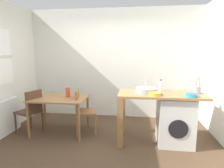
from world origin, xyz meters
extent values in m
plane|color=#4C3826|center=(0.00, 0.00, 0.00)|extent=(5.46, 5.46, 0.00)
cube|color=silver|center=(0.00, 1.75, 1.35)|extent=(4.60, 0.10, 2.70)
cube|color=white|center=(-2.02, 0.30, 0.35)|extent=(0.10, 0.80, 0.70)
cube|color=#9E7042|center=(-0.97, 0.53, 0.72)|extent=(1.10, 0.76, 0.03)
cylinder|color=brown|center=(-1.47, 0.20, 0.35)|extent=(0.05, 0.05, 0.71)
cylinder|color=brown|center=(-0.47, 0.20, 0.35)|extent=(0.05, 0.05, 0.71)
cylinder|color=brown|center=(-1.47, 0.86, 0.35)|extent=(0.05, 0.05, 0.71)
cylinder|color=brown|center=(-0.47, 0.86, 0.35)|extent=(0.05, 0.05, 0.71)
cube|color=#4C3323|center=(-1.59, 0.43, 0.45)|extent=(0.51, 0.51, 0.04)
cube|color=#4C3323|center=(-1.42, 0.37, 0.68)|extent=(0.16, 0.37, 0.45)
cylinder|color=#4C3323|center=(-1.82, 0.32, 0.23)|extent=(0.04, 0.04, 0.45)
cylinder|color=#4C3323|center=(-1.70, 0.66, 0.23)|extent=(0.04, 0.04, 0.45)
cylinder|color=#4C3323|center=(-1.48, 0.20, 0.23)|extent=(0.04, 0.04, 0.45)
cylinder|color=#4C3323|center=(-1.36, 0.54, 0.23)|extent=(0.04, 0.04, 0.45)
cube|color=olive|center=(-0.42, 0.58, 0.45)|extent=(0.47, 0.47, 0.04)
cube|color=olive|center=(-0.60, 0.55, 0.68)|extent=(0.11, 0.38, 0.45)
cylinder|color=olive|center=(-0.28, 0.79, 0.23)|extent=(0.04, 0.04, 0.45)
cylinder|color=olive|center=(-0.21, 0.44, 0.23)|extent=(0.04, 0.04, 0.45)
cylinder|color=olive|center=(-0.63, 0.72, 0.23)|extent=(0.04, 0.04, 0.45)
cylinder|color=olive|center=(-0.56, 0.37, 0.23)|extent=(0.04, 0.04, 0.45)
cube|color=#9E7042|center=(1.00, 0.37, 0.90)|extent=(1.50, 0.68, 0.04)
cube|color=olive|center=(0.30, 0.08, 0.44)|extent=(0.10, 0.10, 0.88)
cube|color=olive|center=(0.30, 0.66, 0.44)|extent=(0.10, 0.10, 0.88)
cube|color=silver|center=(1.27, 0.37, 0.43)|extent=(0.60, 0.60, 0.86)
cylinder|color=black|center=(1.27, 0.06, 0.39)|extent=(0.32, 0.02, 0.32)
cube|color=#B2B2B7|center=(1.27, 0.07, 0.80)|extent=(0.54, 0.01, 0.08)
cylinder|color=#9EA0A5|center=(0.74, 0.37, 0.97)|extent=(0.38, 0.38, 0.09)
cylinder|color=#B2B2B7|center=(0.74, 0.55, 1.06)|extent=(0.02, 0.02, 0.28)
cylinder|color=silver|center=(1.02, 0.62, 1.00)|extent=(0.07, 0.07, 0.15)
cone|color=silver|center=(1.02, 0.62, 1.09)|extent=(0.07, 0.07, 0.04)
cylinder|color=#262626|center=(1.02, 0.62, 1.12)|extent=(0.03, 0.03, 0.02)
cylinder|color=gold|center=(0.88, 0.17, 0.95)|extent=(0.21, 0.21, 0.06)
cylinder|color=olive|center=(0.88, 0.17, 0.96)|extent=(0.17, 0.17, 0.03)
cylinder|color=gray|center=(1.63, 0.42, 0.99)|extent=(0.11, 0.11, 0.13)
cylinder|color=#99724C|center=(1.62, 0.43, 1.13)|extent=(0.01, 0.04, 0.18)
cylinder|color=#99724C|center=(1.65, 0.41, 1.13)|extent=(0.01, 0.05, 0.18)
cylinder|color=teal|center=(1.45, 0.15, 0.95)|extent=(0.20, 0.20, 0.05)
cylinder|color=#1E546B|center=(1.45, 0.15, 0.96)|extent=(0.16, 0.16, 0.03)
cylinder|color=#D84C38|center=(-0.82, 0.63, 0.83)|extent=(0.09, 0.09, 0.19)
cube|color=#B2B2B7|center=(0.95, 0.27, 0.92)|extent=(0.15, 0.06, 0.01)
cube|color=#262628|center=(0.95, 0.27, 0.92)|extent=(0.15, 0.06, 0.01)
camera|label=1|loc=(0.56, -2.96, 1.63)|focal=29.97mm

